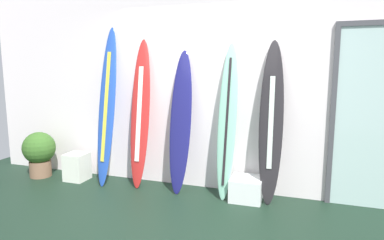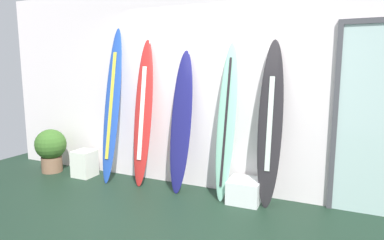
% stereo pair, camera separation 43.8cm
% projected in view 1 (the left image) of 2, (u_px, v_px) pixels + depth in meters
% --- Properties ---
extents(ground, '(8.00, 8.00, 0.04)m').
position_uv_depth(ground, '(177.00, 226.00, 3.61)').
color(ground, black).
extents(wall_back, '(7.20, 0.20, 2.80)m').
position_uv_depth(wall_back, '(210.00, 88.00, 4.61)').
color(wall_back, white).
rests_on(wall_back, ground).
extents(surfboard_cobalt, '(0.27, 0.47, 2.25)m').
position_uv_depth(surfboard_cobalt, '(107.00, 107.00, 4.75)').
color(surfboard_cobalt, '#234AB1').
rests_on(surfboard_cobalt, ground).
extents(surfboard_crimson, '(0.28, 0.39, 2.07)m').
position_uv_depth(surfboard_crimson, '(140.00, 115.00, 4.66)').
color(surfboard_crimson, red).
rests_on(surfboard_crimson, ground).
extents(surfboard_navy, '(0.30, 0.39, 1.91)m').
position_uv_depth(surfboard_navy, '(181.00, 123.00, 4.46)').
color(surfboard_navy, navy).
rests_on(surfboard_navy, ground).
extents(surfboard_seafoam, '(0.26, 0.41, 1.99)m').
position_uv_depth(surfboard_seafoam, '(227.00, 123.00, 4.26)').
color(surfboard_seafoam, '#84C7AA').
rests_on(surfboard_seafoam, ground).
extents(surfboard_charcoal, '(0.31, 0.39, 2.02)m').
position_uv_depth(surfboard_charcoal, '(271.00, 123.00, 4.11)').
color(surfboard_charcoal, black).
rests_on(surfboard_charcoal, ground).
extents(display_block_left, '(0.41, 0.41, 0.29)m').
position_uv_depth(display_block_left, '(246.00, 189.00, 4.27)').
color(display_block_left, white).
rests_on(display_block_left, ground).
extents(display_block_center, '(0.30, 0.30, 0.41)m').
position_uv_depth(display_block_center, '(77.00, 167.00, 5.02)').
color(display_block_center, white).
rests_on(display_block_center, ground).
extents(potted_plant, '(0.49, 0.49, 0.70)m').
position_uv_depth(potted_plant, '(39.00, 152.00, 5.15)').
color(potted_plant, '#835F46').
rests_on(potted_plant, ground).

